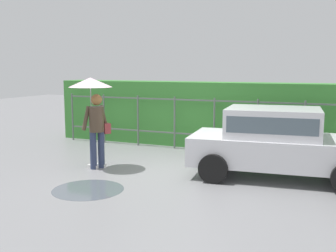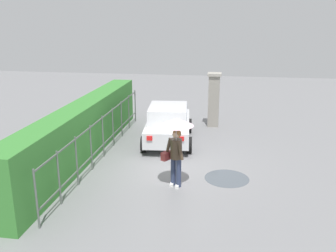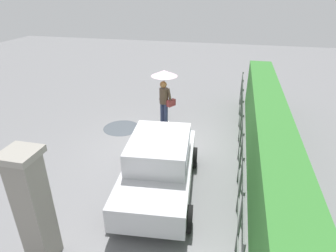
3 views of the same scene
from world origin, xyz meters
The scene contains 7 objects.
ground_plane centered at (0.00, 0.00, 0.00)m, with size 40.00×40.00×0.00m, color slate.
car centered at (2.18, 0.53, 0.80)m, with size 3.87×2.16×1.48m.
pedestrian centered at (-1.81, -0.31, 1.56)m, with size 0.98×0.98×2.10m.
gate_pillar centered at (4.73, -1.14, 1.24)m, with size 0.60×0.60×2.42m.
fence_section centered at (0.21, 2.54, 0.82)m, with size 9.49×0.05×1.50m.
hedge_row centered at (0.21, 3.24, 0.95)m, with size 10.44×0.90×1.90m, color #387F33.
puddle_near centered at (-1.00, -1.80, 0.00)m, with size 1.37×1.37×0.00m, color #4C545B.
Camera 2 is at (-11.57, -1.63, 4.74)m, focal length 39.41 mm.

